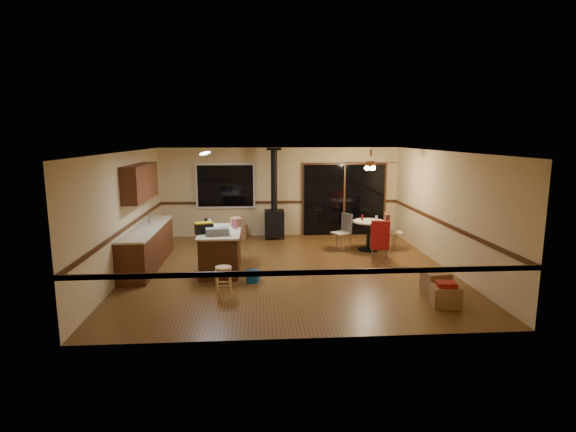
{
  "coord_description": "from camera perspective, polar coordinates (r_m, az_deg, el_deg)",
  "views": [
    {
      "loc": [
        -0.71,
        -9.64,
        2.93
      ],
      "look_at": [
        0.0,
        0.3,
        1.15
      ],
      "focal_mm": 28.0,
      "sensor_mm": 36.0,
      "label": 1
    }
  ],
  "objects": [
    {
      "name": "kitchen_island",
      "position": [
        9.98,
        -8.52,
        -4.35
      ],
      "size": [
        0.88,
        1.68,
        0.9
      ],
      "color": "#412410",
      "rests_on": "ground"
    },
    {
      "name": "lower_cabinets",
      "position": [
        10.73,
        -17.42,
        -3.81
      ],
      "size": [
        0.6,
        3.0,
        0.86
      ],
      "primitive_type": "cube",
      "color": "#512614",
      "rests_on": "ground"
    },
    {
      "name": "blue_bucket",
      "position": [
        9.24,
        -4.49,
        -7.62
      ],
      "size": [
        0.32,
        0.32,
        0.23
      ],
      "primitive_type": "cylinder",
      "rotation": [
        0.0,
        0.0,
        -0.17
      ],
      "color": "#0B4B9E",
      "rests_on": "floor"
    },
    {
      "name": "chair_right",
      "position": [
        11.96,
        12.52,
        -1.36
      ],
      "size": [
        0.52,
        0.49,
        0.7
      ],
      "color": "tan",
      "rests_on": "ground"
    },
    {
      "name": "box_corner_a",
      "position": [
        8.39,
        19.39,
        -9.6
      ],
      "size": [
        0.52,
        0.45,
        0.36
      ],
      "primitive_type": "cube",
      "rotation": [
        0.0,
        0.0,
        -0.13
      ],
      "color": "olive",
      "rests_on": "floor"
    },
    {
      "name": "sliding_door",
      "position": [
        13.47,
        7.13,
        2.03
      ],
      "size": [
        2.52,
        0.1,
        2.1
      ],
      "primitive_type": "cube",
      "color": "black",
      "rests_on": "ground"
    },
    {
      "name": "floor",
      "position": [
        10.1,
        0.12,
        -6.74
      ],
      "size": [
        7.0,
        7.0,
        0.0
      ],
      "primitive_type": "plane",
      "color": "brown",
      "rests_on": "ground"
    },
    {
      "name": "chair_near",
      "position": [
        10.94,
        11.62,
        -2.39
      ],
      "size": [
        0.52,
        0.54,
        0.7
      ],
      "color": "tan",
      "rests_on": "ground"
    },
    {
      "name": "bottle_pink",
      "position": [
        9.96,
        -6.72,
        -1.07
      ],
      "size": [
        0.07,
        0.07,
        0.22
      ],
      "primitive_type": "cylinder",
      "rotation": [
        0.0,
        0.0,
        0.09
      ],
      "color": "#D84C8C",
      "rests_on": "kitchen_island"
    },
    {
      "name": "toolbox_grey",
      "position": [
        9.43,
        -8.96,
        -1.96
      ],
      "size": [
        0.51,
        0.33,
        0.15
      ],
      "primitive_type": "cube",
      "rotation": [
        0.0,
        0.0,
        0.14
      ],
      "color": "slate",
      "rests_on": "kitchen_island"
    },
    {
      "name": "wood_stove",
      "position": [
        12.88,
        -1.76,
        0.29
      ],
      "size": [
        0.55,
        0.5,
        2.52
      ],
      "color": "black",
      "rests_on": "ground"
    },
    {
      "name": "toolbox_black",
      "position": [
        9.63,
        -10.63,
        -1.58
      ],
      "size": [
        0.42,
        0.29,
        0.21
      ],
      "primitive_type": "cube",
      "rotation": [
        0.0,
        0.0,
        0.27
      ],
      "color": "black",
      "rests_on": "kitchen_island"
    },
    {
      "name": "ceiling_fan",
      "position": [
        11.54,
        10.46,
        6.4
      ],
      "size": [
        0.24,
        0.24,
        0.55
      ],
      "color": "brown",
      "rests_on": "ceiling"
    },
    {
      "name": "box_on_island",
      "position": [
        10.28,
        -6.64,
        -0.77
      ],
      "size": [
        0.28,
        0.34,
        0.2
      ],
      "primitive_type": "cube",
      "rotation": [
        0.0,
        0.0,
        0.24
      ],
      "color": "olive",
      "rests_on": "kitchen_island"
    },
    {
      "name": "glass_red",
      "position": [
        11.76,
        9.42,
        -0.17
      ],
      "size": [
        0.07,
        0.07,
        0.15
      ],
      "primitive_type": "cylinder",
      "rotation": [
        0.0,
        0.0,
        -0.3
      ],
      "color": "#590C14",
      "rests_on": "dining_table"
    },
    {
      "name": "chair_left",
      "position": [
        11.76,
        7.15,
        -1.43
      ],
      "size": [
        0.55,
        0.55,
        0.51
      ],
      "color": "tan",
      "rests_on": "ground"
    },
    {
      "name": "box_small_red",
      "position": [
        8.33,
        19.48,
        -8.16
      ],
      "size": [
        0.35,
        0.3,
        0.08
      ],
      "primitive_type": "cube",
      "rotation": [
        0.0,
        0.0,
        -0.13
      ],
      "color": "maroon",
      "rests_on": "box_corner_a"
    },
    {
      "name": "countertop",
      "position": [
        10.64,
        -17.55,
        -1.46
      ],
      "size": [
        0.64,
        3.04,
        0.04
      ],
      "primitive_type": "cube",
      "color": "beige",
      "rests_on": "lower_cabinets"
    },
    {
      "name": "upper_cabinets",
      "position": [
        10.71,
        -18.25,
        4.11
      ],
      "size": [
        0.35,
        2.0,
        0.8
      ],
      "primitive_type": "cube",
      "color": "#512614",
      "rests_on": "ground"
    },
    {
      "name": "window",
      "position": [
        13.19,
        -7.95,
        3.81
      ],
      "size": [
        1.72,
        0.1,
        1.32
      ],
      "primitive_type": "cube",
      "color": "black",
      "rests_on": "ground"
    },
    {
      "name": "glass_cream",
      "position": [
        11.7,
        11.16,
        -0.3
      ],
      "size": [
        0.08,
        0.08,
        0.14
      ],
      "primitive_type": "cylinder",
      "rotation": [
        0.0,
        0.0,
        0.29
      ],
      "color": "beige",
      "rests_on": "dining_table"
    },
    {
      "name": "wall_left",
      "position": [
        10.16,
        -19.96,
        0.29
      ],
      "size": [
        0.0,
        7.0,
        7.0
      ],
      "primitive_type": "plane",
      "rotation": [
        1.57,
        0.0,
        1.57
      ],
      "color": "tan",
      "rests_on": "ground"
    },
    {
      "name": "bottle_white",
      "position": [
        10.26,
        -9.9,
        -0.9
      ],
      "size": [
        0.08,
        0.08,
        0.19
      ],
      "primitive_type": "cylinder",
      "rotation": [
        0.0,
        0.0,
        -0.31
      ],
      "color": "white",
      "rests_on": "kitchen_island"
    },
    {
      "name": "bar_stool",
      "position": [
        8.49,
        -8.17,
        -8.19
      ],
      "size": [
        0.33,
        0.33,
        0.55
      ],
      "primitive_type": "cylinder",
      "rotation": [
        0.0,
        0.0,
        -0.1
      ],
      "color": "tan",
      "rests_on": "floor"
    },
    {
      "name": "box_corner_b",
      "position": [
        9.11,
        18.27,
        -7.91
      ],
      "size": [
        0.52,
        0.46,
        0.38
      ],
      "primitive_type": "cube",
      "rotation": [
        0.0,
        0.0,
        0.15
      ],
      "color": "olive",
      "rests_on": "floor"
    },
    {
      "name": "wall_right",
      "position": [
        10.64,
        19.28,
        0.75
      ],
      "size": [
        0.0,
        7.0,
        7.0
      ],
      "primitive_type": "plane",
      "rotation": [
        1.57,
        0.0,
        -1.57
      ],
      "color": "tan",
      "rests_on": "ground"
    },
    {
      "name": "ceiling",
      "position": [
        9.67,
        0.13,
        8.18
      ],
      "size": [
        7.0,
        7.0,
        0.0
      ],
      "primitive_type": "plane",
      "rotation": [
        3.14,
        0.0,
        0.0
      ],
      "color": "silver",
      "rests_on": "ground"
    },
    {
      "name": "bottle_dark",
      "position": [
        10.02,
        -10.37,
        -0.99
      ],
      "size": [
        0.1,
        0.1,
        0.25
      ],
      "primitive_type": "cylinder",
      "rotation": [
        0.0,
        0.0,
        -0.42
      ],
      "color": "black",
      "rests_on": "kitchen_island"
    },
    {
      "name": "wall_back",
      "position": [
        13.25,
        -0.98,
        3.06
      ],
      "size": [
        7.0,
        0.0,
        7.0
      ],
      "primitive_type": "plane",
      "rotation": [
        1.57,
        0.0,
        0.0
      ],
      "color": "tan",
      "rests_on": "ground"
    },
    {
      "name": "dining_table",
      "position": [
        11.77,
        10.19,
        -1.81
      ],
      "size": [
        0.82,
        0.82,
        0.78
      ],
      "color": "black",
      "rests_on": "ground"
    },
    {
      "name": "toolbox_yellow_lid",
      "position": [
        9.6,
        -10.65,
        -0.89
      ],
      "size": [
        0.39,
        0.27,
        0.03
      ],
      "primitive_type": "cube",
      "rotation": [
        0.0,
        0.0,
        0.27
      ],
      "color": "gold",
      "rests_on": "toolbox_black"
    },
    {
      "name": "chair_rail",
      "position": [
        9.85,
        0.12,
        -1.16
      ],
      "size": [
        7.0,
        7.0,
        0.08
      ],
      "primitive_type": null,
      "color": "#402210",
      "rests_on": "ground"
    },
    {
      "name": "box_under_window",
      "position": [
        13.04,
        -6.44,
        -2.03
      ],
      "size": [
        0.6,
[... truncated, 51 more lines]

